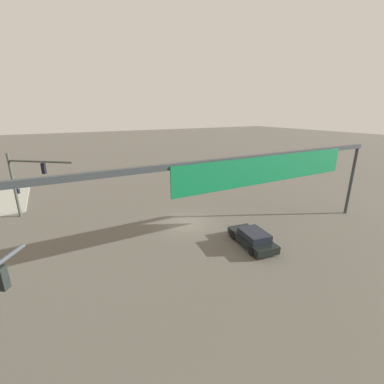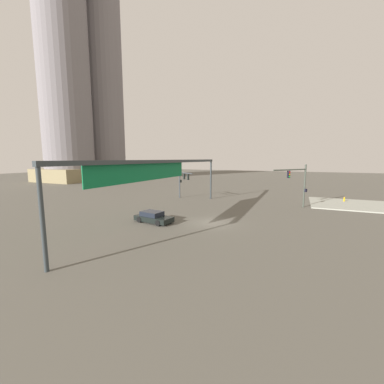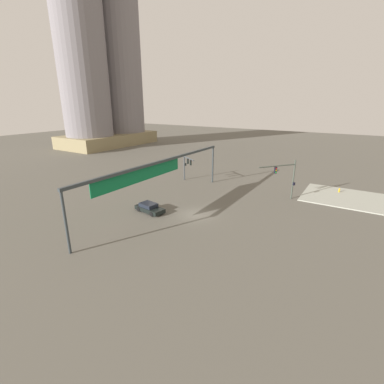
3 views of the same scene
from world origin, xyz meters
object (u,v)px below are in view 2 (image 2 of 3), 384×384
at_px(traffic_signal_near_corner, 183,179).
at_px(traffic_signal_opposite_side, 298,180).
at_px(sedan_car_approaching, 153,217).
at_px(fire_hydrant_on_curb, 344,199).

distance_m(traffic_signal_near_corner, traffic_signal_opposite_side, 18.41).
relative_size(traffic_signal_opposite_side, sedan_car_approaching, 1.36).
distance_m(traffic_signal_opposite_side, sedan_car_approaching, 20.77).
height_order(sedan_car_approaching, fire_hydrant_on_curb, sedan_car_approaching).
bearing_deg(traffic_signal_opposite_side, sedan_car_approaching, -6.41).
xyz_separation_m(traffic_signal_near_corner, sedan_car_approaching, (-15.57, -4.10, -2.77)).
bearing_deg(fire_hydrant_on_curb, sedan_car_approaching, 137.23).
relative_size(traffic_signal_opposite_side, fire_hydrant_on_curb, 8.63).
height_order(traffic_signal_near_corner, fire_hydrant_on_curb, traffic_signal_near_corner).
height_order(traffic_signal_near_corner, sedan_car_approaching, traffic_signal_near_corner).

